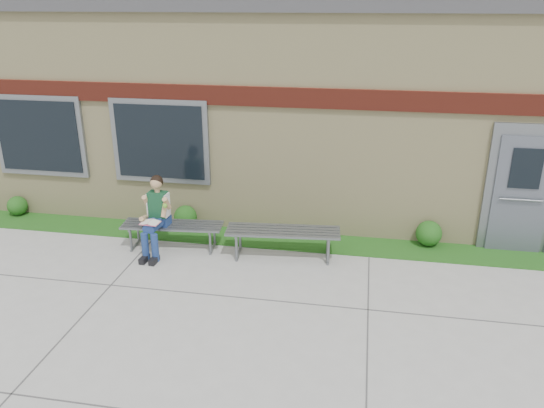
# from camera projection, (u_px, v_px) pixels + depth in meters

# --- Properties ---
(ground) EXTENTS (80.00, 80.00, 0.00)m
(ground) POSITION_uv_depth(u_px,v_px,m) (295.00, 322.00, 7.39)
(ground) COLOR #9E9E99
(ground) RESTS_ON ground
(grass_strip) EXTENTS (16.00, 0.80, 0.02)m
(grass_strip) POSITION_uv_depth(u_px,v_px,m) (314.00, 243.00, 9.77)
(grass_strip) COLOR #194D14
(grass_strip) RESTS_ON ground
(school_building) EXTENTS (16.20, 6.22, 4.20)m
(school_building) POSITION_uv_depth(u_px,v_px,m) (332.00, 97.00, 12.12)
(school_building) COLOR beige
(school_building) RESTS_ON ground
(bench_left) EXTENTS (1.82, 0.66, 0.46)m
(bench_left) POSITION_uv_depth(u_px,v_px,m) (173.00, 230.00, 9.48)
(bench_left) COLOR slate
(bench_left) RESTS_ON ground
(bench_right) EXTENTS (2.00, 0.72, 0.51)m
(bench_right) POSITION_uv_depth(u_px,v_px,m) (283.00, 236.00, 9.14)
(bench_right) COLOR slate
(bench_right) RESTS_ON ground
(girl) EXTENTS (0.50, 0.84, 1.39)m
(girl) POSITION_uv_depth(u_px,v_px,m) (156.00, 214.00, 9.19)
(girl) COLOR navy
(girl) RESTS_ON ground
(shrub_west) EXTENTS (0.40, 0.40, 0.40)m
(shrub_west) POSITION_uv_depth(u_px,v_px,m) (17.00, 206.00, 10.95)
(shrub_west) COLOR #194D14
(shrub_west) RESTS_ON grass_strip
(shrub_mid) EXTENTS (0.44, 0.44, 0.44)m
(shrub_mid) POSITION_uv_depth(u_px,v_px,m) (185.00, 217.00, 10.34)
(shrub_mid) COLOR #194D14
(shrub_mid) RESTS_ON grass_strip
(shrub_east) EXTENTS (0.46, 0.46, 0.46)m
(shrub_east) POSITION_uv_depth(u_px,v_px,m) (429.00, 233.00, 9.58)
(shrub_east) COLOR #194D14
(shrub_east) RESTS_ON grass_strip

